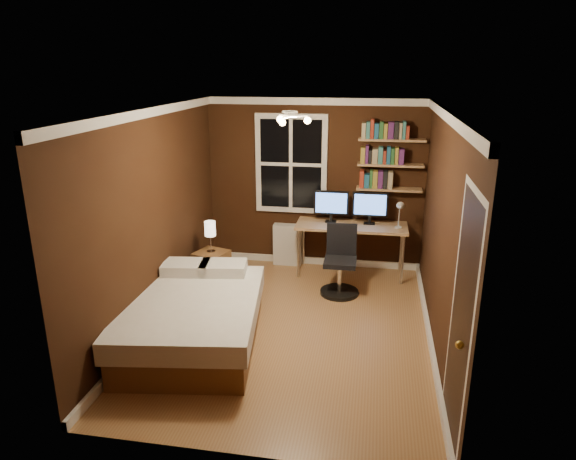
% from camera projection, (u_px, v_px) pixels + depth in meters
% --- Properties ---
extents(floor, '(4.20, 4.20, 0.00)m').
position_uv_depth(floor, '(291.00, 328.00, 6.01)').
color(floor, brown).
rests_on(floor, ground).
extents(wall_back, '(3.20, 0.04, 2.50)m').
position_uv_depth(wall_back, '(315.00, 184.00, 7.60)').
color(wall_back, black).
rests_on(wall_back, ground).
extents(wall_left, '(0.04, 4.20, 2.50)m').
position_uv_depth(wall_left, '(154.00, 219.00, 5.89)').
color(wall_left, black).
rests_on(wall_left, ground).
extents(wall_right, '(0.04, 4.20, 2.50)m').
position_uv_depth(wall_right, '(442.00, 234.00, 5.37)').
color(wall_right, black).
rests_on(wall_right, ground).
extents(ceiling, '(3.20, 4.20, 0.02)m').
position_uv_depth(ceiling, '(292.00, 110.00, 5.25)').
color(ceiling, white).
rests_on(ceiling, wall_back).
extents(window, '(1.06, 0.06, 1.46)m').
position_uv_depth(window, '(291.00, 164.00, 7.53)').
color(window, silver).
rests_on(window, wall_back).
extents(door, '(0.03, 0.82, 2.05)m').
position_uv_depth(door, '(460.00, 323.00, 3.99)').
color(door, black).
rests_on(door, ground).
extents(door_knob, '(0.06, 0.06, 0.06)m').
position_uv_depth(door_knob, '(460.00, 345.00, 3.72)').
color(door_knob, '#B38E32').
rests_on(door_knob, door).
extents(ceiling_fixture, '(0.44, 0.44, 0.18)m').
position_uv_depth(ceiling_fixture, '(290.00, 121.00, 5.18)').
color(ceiling_fixture, beige).
rests_on(ceiling_fixture, ceiling).
extents(bookshelf_lower, '(0.92, 0.22, 0.03)m').
position_uv_depth(bookshelf_lower, '(389.00, 189.00, 7.31)').
color(bookshelf_lower, '#9D7A4C').
rests_on(bookshelf_lower, wall_back).
extents(books_row_lower, '(0.42, 0.16, 0.23)m').
position_uv_depth(books_row_lower, '(389.00, 180.00, 7.27)').
color(books_row_lower, maroon).
rests_on(books_row_lower, bookshelf_lower).
extents(bookshelf_middle, '(0.92, 0.22, 0.03)m').
position_uv_depth(bookshelf_middle, '(390.00, 165.00, 7.20)').
color(bookshelf_middle, '#9D7A4C').
rests_on(bookshelf_middle, wall_back).
extents(books_row_middle, '(0.60, 0.16, 0.23)m').
position_uv_depth(books_row_middle, '(391.00, 156.00, 7.16)').
color(books_row_middle, '#1A5378').
rests_on(books_row_middle, bookshelf_middle).
extents(bookshelf_upper, '(0.92, 0.22, 0.03)m').
position_uv_depth(bookshelf_upper, '(392.00, 140.00, 7.10)').
color(bookshelf_upper, '#9D7A4C').
rests_on(bookshelf_upper, wall_back).
extents(books_row_upper, '(0.66, 0.16, 0.23)m').
position_uv_depth(books_row_upper, '(393.00, 130.00, 7.06)').
color(books_row_upper, '#295F2D').
rests_on(books_row_upper, bookshelf_upper).
extents(bed, '(1.66, 2.12, 0.66)m').
position_uv_depth(bed, '(194.00, 318.00, 5.63)').
color(bed, brown).
rests_on(bed, ground).
extents(nightstand, '(0.50, 0.50, 0.50)m').
position_uv_depth(nightstand, '(212.00, 269.00, 7.09)').
color(nightstand, brown).
rests_on(nightstand, ground).
extents(bedside_lamp, '(0.15, 0.15, 0.44)m').
position_uv_depth(bedside_lamp, '(210.00, 237.00, 6.95)').
color(bedside_lamp, white).
rests_on(bedside_lamp, nightstand).
extents(radiator, '(0.43, 0.15, 0.64)m').
position_uv_depth(radiator, '(287.00, 245.00, 7.84)').
color(radiator, beige).
rests_on(radiator, ground).
extents(desk, '(1.59, 0.59, 0.75)m').
position_uv_depth(desk, '(351.00, 229.00, 7.38)').
color(desk, '#9D7A4C').
rests_on(desk, ground).
extents(monitor_left, '(0.50, 0.12, 0.47)m').
position_uv_depth(monitor_left, '(331.00, 207.00, 7.41)').
color(monitor_left, black).
rests_on(monitor_left, desk).
extents(monitor_right, '(0.50, 0.12, 0.47)m').
position_uv_depth(monitor_right, '(370.00, 208.00, 7.32)').
color(monitor_right, black).
rests_on(monitor_right, desk).
extents(desk_lamp, '(0.14, 0.32, 0.44)m').
position_uv_depth(desk_lamp, '(399.00, 215.00, 7.06)').
color(desk_lamp, silver).
rests_on(desk_lamp, desk).
extents(office_chair, '(0.51, 0.51, 0.93)m').
position_uv_depth(office_chair, '(340.00, 269.00, 6.84)').
color(office_chair, black).
rests_on(office_chair, ground).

